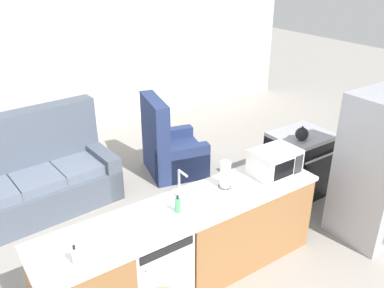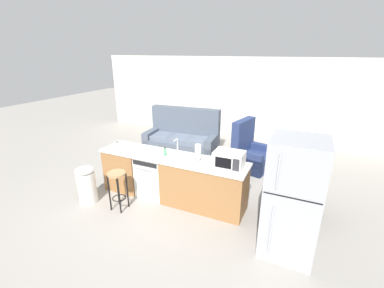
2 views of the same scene
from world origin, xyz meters
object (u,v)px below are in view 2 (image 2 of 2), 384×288
object	(u,v)px
stove_range	(294,188)
dish_soap_bottle	(118,146)
dishwasher	(154,175)
armchair	(249,154)
soap_bottle	(165,152)
microwave	(229,159)
kettle	(288,162)
bar_stool	(117,183)
paper_towel_roll	(198,152)
couch	(183,140)
trash_bin	(87,184)
refrigerator	(292,199)

from	to	relation	value
stove_range	dish_soap_bottle	bearing A→B (deg)	-168.04
dishwasher	armchair	world-z (taller)	armchair
dishwasher	soap_bottle	distance (m)	0.62
microwave	kettle	world-z (taller)	microwave
dish_soap_bottle	bar_stool	size ratio (longest dim) A/B	0.24
bar_stool	armchair	xyz separation A→B (m)	(1.76, 2.79, -0.19)
dishwasher	microwave	size ratio (longest dim) A/B	1.68
paper_towel_roll	bar_stool	size ratio (longest dim) A/B	0.38
dishwasher	dish_soap_bottle	size ratio (longest dim) A/B	4.77
dishwasher	microwave	xyz separation A→B (m)	(1.53, -0.00, 0.62)
bar_stool	paper_towel_roll	bearing A→B (deg)	33.45
couch	bar_stool	bearing A→B (deg)	-86.45
dishwasher	couch	size ratio (longest dim) A/B	0.41
couch	stove_range	bearing A→B (deg)	-28.91
microwave	soap_bottle	bearing A→B (deg)	-179.18
microwave	trash_bin	bearing A→B (deg)	-162.56
paper_towel_roll	trash_bin	xyz separation A→B (m)	(-1.92, -0.88, -0.66)
kettle	dishwasher	bearing A→B (deg)	-170.15
dish_soap_bottle	armchair	distance (m)	3.18
dishwasher	bar_stool	distance (m)	0.80
paper_towel_roll	soap_bottle	distance (m)	0.64
armchair	refrigerator	bearing A→B (deg)	-66.34
refrigerator	paper_towel_roll	world-z (taller)	refrigerator
soap_bottle	dish_soap_bottle	size ratio (longest dim) A/B	1.00
kettle	couch	distance (m)	3.50
paper_towel_roll	couch	xyz separation A→B (m)	(-1.41, 2.17, -0.64)
refrigerator	armchair	size ratio (longest dim) A/B	1.45
dishwasher	kettle	xyz separation A→B (m)	(2.43, 0.42, 0.56)
stove_range	dish_soap_bottle	xyz separation A→B (m)	(-3.33, -0.70, 0.52)
refrigerator	couch	bearing A→B (deg)	137.78
dishwasher	kettle	world-z (taller)	kettle
refrigerator	trash_bin	bearing A→B (deg)	-176.08
dishwasher	dish_soap_bottle	bearing A→B (deg)	-167.85
dishwasher	armchair	bearing A→B (deg)	54.90
refrigerator	dish_soap_bottle	xyz separation A→B (m)	(-3.33, 0.39, 0.11)
couch	armchair	size ratio (longest dim) A/B	1.72
stove_range	couch	xyz separation A→B (m)	(-3.09, 1.71, -0.06)
dishwasher	bar_stool	bearing A→B (deg)	-112.82
soap_bottle	bar_stool	distance (m)	1.02
stove_range	kettle	xyz separation A→B (m)	(-0.17, -0.13, 0.53)
refrigerator	armchair	distance (m)	2.90
dishwasher	paper_towel_roll	world-z (taller)	paper_towel_roll
stove_range	trash_bin	world-z (taller)	stove_range
paper_towel_roll	kettle	world-z (taller)	paper_towel_roll
paper_towel_roll	dish_soap_bottle	size ratio (longest dim) A/B	1.60
dishwasher	paper_towel_roll	xyz separation A→B (m)	(0.92, 0.08, 0.62)
microwave	dish_soap_bottle	distance (m)	2.26
dish_soap_bottle	trash_bin	world-z (taller)	dish_soap_bottle
refrigerator	bar_stool	xyz separation A→B (m)	(-2.91, -0.18, -0.33)
refrigerator	armchair	world-z (taller)	refrigerator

